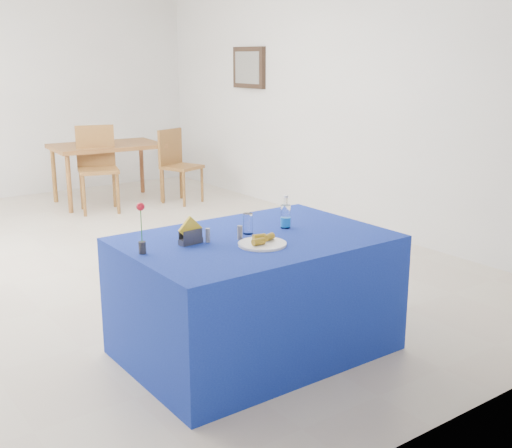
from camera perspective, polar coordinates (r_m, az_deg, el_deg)
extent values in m
plane|color=beige|center=(6.12, -10.81, -3.05)|extent=(7.00, 7.00, 0.00)
plane|color=silver|center=(9.15, -20.90, 10.98)|extent=(5.00, 0.00, 5.00)
plane|color=silver|center=(3.07, 17.37, 5.86)|extent=(5.00, 0.00, 5.00)
plane|color=silver|center=(7.27, 7.05, 11.11)|extent=(0.00, 7.00, 7.00)
cube|color=black|center=(8.48, -0.63, 13.73)|extent=(0.06, 0.64, 0.52)
cube|color=#998C66|center=(8.46, -0.77, 13.73)|extent=(0.02, 0.52, 0.40)
cylinder|color=white|center=(3.77, 0.56, -1.79)|extent=(0.29, 0.29, 0.01)
cylinder|color=white|center=(4.00, -0.73, 0.03)|extent=(0.06, 0.06, 0.13)
cylinder|color=gray|center=(3.83, -4.31, -1.01)|extent=(0.03, 0.03, 0.08)
cylinder|color=#5D5D62|center=(3.88, -1.44, -0.76)|extent=(0.03, 0.03, 0.08)
cube|color=navy|center=(4.06, -0.06, -6.32)|extent=(1.60, 1.10, 0.76)
cylinder|color=white|center=(4.14, 2.65, 0.67)|extent=(0.06, 0.06, 0.15)
cylinder|color=blue|center=(4.15, 2.64, 0.20)|extent=(0.07, 0.07, 0.06)
cylinder|color=white|center=(4.12, 2.66, 2.02)|extent=(0.03, 0.03, 0.05)
cylinder|color=white|center=(4.11, 2.67, 2.46)|extent=(0.03, 0.03, 0.01)
cube|color=#39393E|center=(3.81, -5.83, -1.51)|extent=(0.15, 0.07, 0.03)
cube|color=#38383D|center=(3.79, -5.62, -1.19)|extent=(0.13, 0.02, 0.09)
cube|color=#323337|center=(3.83, -6.06, -1.04)|extent=(0.13, 0.02, 0.09)
cube|color=yellow|center=(3.79, -5.85, -0.46)|extent=(0.16, 0.02, 0.16)
cylinder|color=#26262B|center=(3.66, -10.07, -2.08)|extent=(0.04, 0.04, 0.07)
cylinder|color=#186218|center=(3.63, -10.15, -0.34)|extent=(0.01, 0.01, 0.22)
sphere|color=red|center=(3.60, -10.24, 1.54)|extent=(0.05, 0.05, 0.05)
cube|color=brown|center=(8.47, -13.17, 6.77)|extent=(1.41, 0.97, 0.05)
cylinder|color=brown|center=(8.03, -16.28, 3.43)|extent=(0.06, 0.06, 0.71)
cylinder|color=#97602C|center=(8.41, -8.37, 4.35)|extent=(0.06, 0.06, 0.71)
cylinder|color=#99652C|center=(8.69, -17.52, 4.16)|extent=(0.06, 0.06, 0.71)
cylinder|color=brown|center=(9.05, -10.13, 5.00)|extent=(0.06, 0.06, 0.71)
cylinder|color=brown|center=(7.82, -15.04, 2.42)|extent=(0.04, 0.04, 0.49)
cylinder|color=brown|center=(7.85, -12.17, 2.64)|extent=(0.04, 0.04, 0.49)
cylinder|color=brown|center=(8.20, -15.23, 2.97)|extent=(0.04, 0.04, 0.49)
cylinder|color=brown|center=(8.24, -12.50, 3.18)|extent=(0.04, 0.04, 0.49)
cube|color=brown|center=(7.98, -13.85, 4.66)|extent=(0.58, 0.58, 0.04)
cube|color=brown|center=(8.14, -14.10, 6.75)|extent=(0.45, 0.18, 0.50)
cylinder|color=brown|center=(8.10, -6.42, 3.09)|extent=(0.04, 0.04, 0.45)
cylinder|color=brown|center=(8.37, -4.82, 3.50)|extent=(0.04, 0.04, 0.45)
cylinder|color=brown|center=(8.34, -8.31, 3.35)|extent=(0.04, 0.04, 0.45)
cylinder|color=brown|center=(8.60, -6.69, 3.75)|extent=(0.04, 0.04, 0.45)
cube|color=brown|center=(8.31, -6.61, 5.05)|extent=(0.54, 0.54, 0.04)
cube|color=brown|center=(8.39, -7.65, 6.81)|extent=(0.41, 0.18, 0.46)
cylinder|color=gold|center=(3.72, 0.22, -1.59)|extent=(0.08, 0.04, 0.04)
cylinder|color=beige|center=(3.74, 0.71, -1.49)|extent=(0.01, 0.03, 0.03)
cylinder|color=gold|center=(3.81, 1.14, -1.16)|extent=(0.09, 0.06, 0.04)
cylinder|color=beige|center=(3.84, 1.46, -1.03)|extent=(0.01, 0.03, 0.03)
cylinder|color=gold|center=(3.81, 0.29, -1.18)|extent=(0.08, 0.06, 0.04)
cylinder|color=beige|center=(3.82, 0.82, -1.12)|extent=(0.01, 0.03, 0.03)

